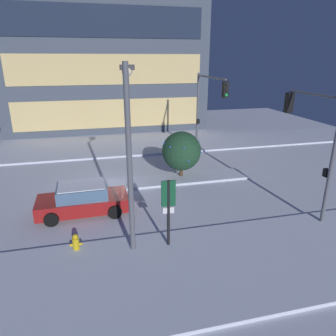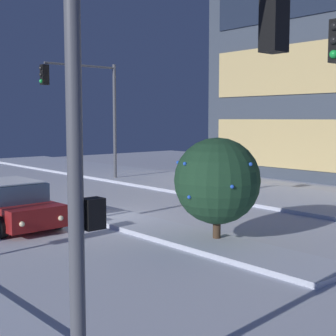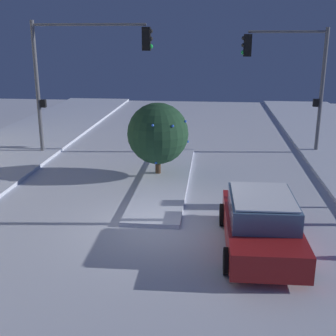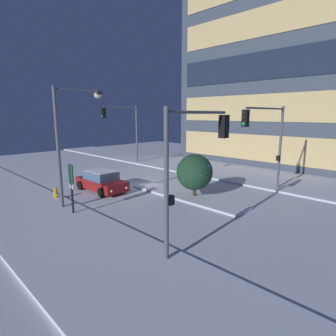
{
  "view_description": "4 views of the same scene",
  "coord_description": "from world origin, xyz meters",
  "px_view_note": "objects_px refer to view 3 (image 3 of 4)",
  "views": [
    {
      "loc": [
        -0.3,
        -17.15,
        7.12
      ],
      "look_at": [
        3.92,
        -0.07,
        0.96
      ],
      "focal_mm": 33.44,
      "sensor_mm": 36.0,
      "label": 1
    },
    {
      "loc": [
        14.3,
        -9.36,
        3.49
      ],
      "look_at": [
        1.53,
        1.72,
        1.78
      ],
      "focal_mm": 52.78,
      "sensor_mm": 36.0,
      "label": 2
    },
    {
      "loc": [
        -11.9,
        -1.56,
        5.46
      ],
      "look_at": [
        3.29,
        0.01,
        0.86
      ],
      "focal_mm": 47.27,
      "sensor_mm": 36.0,
      "label": 3
    },
    {
      "loc": [
        16.43,
        -13.39,
        5.53
      ],
      "look_at": [
        2.79,
        0.23,
        1.79
      ],
      "focal_mm": 29.72,
      "sensor_mm": 36.0,
      "label": 4
    }
  ],
  "objects_px": {
    "traffic_light_corner_near_right": "(291,69)",
    "traffic_light_corner_far_right": "(81,63)",
    "car_near": "(261,223)",
    "decorated_tree_median": "(158,134)"
  },
  "relations": [
    {
      "from": "car_near",
      "to": "traffic_light_corner_far_right",
      "type": "relative_size",
      "value": 0.72
    },
    {
      "from": "traffic_light_corner_far_right",
      "to": "decorated_tree_median",
      "type": "distance_m",
      "value": 5.51
    },
    {
      "from": "car_near",
      "to": "decorated_tree_median",
      "type": "xyz_separation_m",
      "value": [
        5.93,
        3.47,
        1.05
      ]
    },
    {
      "from": "car_near",
      "to": "traffic_light_corner_near_right",
      "type": "bearing_deg",
      "value": -13.03
    },
    {
      "from": "traffic_light_corner_far_right",
      "to": "traffic_light_corner_near_right",
      "type": "height_order",
      "value": "traffic_light_corner_far_right"
    },
    {
      "from": "car_near",
      "to": "traffic_light_corner_near_right",
      "type": "distance_m",
      "value": 11.22
    },
    {
      "from": "car_near",
      "to": "traffic_light_corner_far_right",
      "type": "xyz_separation_m",
      "value": [
        8.98,
        7.33,
        3.54
      ]
    },
    {
      "from": "traffic_light_corner_near_right",
      "to": "decorated_tree_median",
      "type": "bearing_deg",
      "value": 38.98
    },
    {
      "from": "traffic_light_corner_near_right",
      "to": "traffic_light_corner_far_right",
      "type": "bearing_deg",
      "value": 9.14
    },
    {
      "from": "traffic_light_corner_near_right",
      "to": "decorated_tree_median",
      "type": "xyz_separation_m",
      "value": [
        -4.58,
        5.66,
        -2.21
      ]
    }
  ]
}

